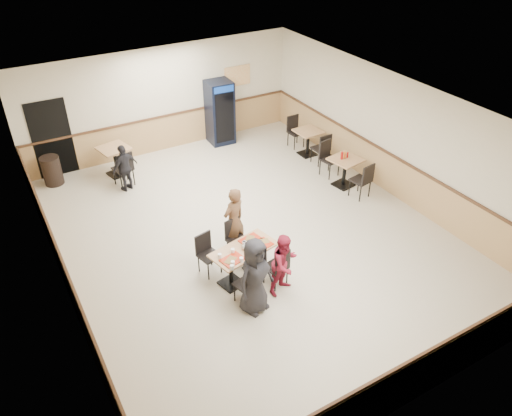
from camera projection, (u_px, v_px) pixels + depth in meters
ground at (250, 234)px, 11.28m from camera, size 10.00×10.00×0.00m
room_shell at (260, 149)px, 13.54m from camera, size 10.00×10.00×10.00m
main_table at (244, 258)px, 9.84m from camera, size 1.43×0.92×0.71m
main_chairs at (242, 260)px, 9.82m from camera, size 1.46×1.75×0.90m
diner_woman_left at (255, 276)px, 8.93m from camera, size 0.87×0.69×1.56m
diner_woman_right at (285, 264)px, 9.43m from camera, size 0.74×0.65×1.29m
diner_man_opposite at (234, 221)px, 10.41m from camera, size 0.64×0.52×1.53m
lone_diner at (125, 168)px, 12.58m from camera, size 0.80×0.53×1.25m
tabletop_clutter at (245, 249)px, 9.66m from camera, size 1.18×0.83×0.12m
side_table_near at (345, 168)px, 12.80m from camera, size 0.84×0.84×0.78m
side_table_near_chair_south at (361, 179)px, 12.36m from camera, size 0.53×0.53×0.99m
side_table_near_chair_north at (330, 159)px, 13.26m from camera, size 0.53×0.53×0.99m
side_table_far at (308, 139)px, 14.27m from camera, size 0.72×0.72×0.75m
side_table_far_chair_south at (320, 148)px, 13.85m from camera, size 0.45×0.45×0.95m
side_table_far_chair_north at (296, 132)px, 14.71m from camera, size 0.45×0.45×0.95m
condiment_caddy at (344, 155)px, 12.63m from camera, size 0.23×0.06×0.20m
back_table at (115, 157)px, 13.28m from camera, size 0.89×0.89×0.80m
back_table_chair_lone at (123, 168)px, 12.84m from camera, size 0.56×0.56×1.01m
pepsi_cooler at (220, 112)px, 14.73m from camera, size 0.75×0.76×1.89m
trash_bin at (52, 171)px, 12.95m from camera, size 0.49×0.49×0.77m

